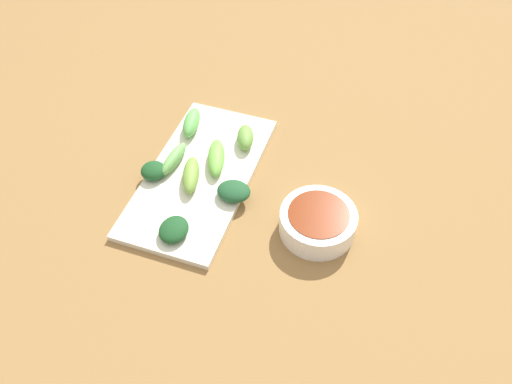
# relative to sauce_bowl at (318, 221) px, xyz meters

# --- Properties ---
(tabletop) EXTENTS (2.10, 2.10, 0.02)m
(tabletop) POSITION_rel_sauce_bowl_xyz_m (0.13, -0.03, -0.03)
(tabletop) COLOR olive
(tabletop) RESTS_ON ground
(sauce_bowl) EXTENTS (0.13, 0.13, 0.05)m
(sauce_bowl) POSITION_rel_sauce_bowl_xyz_m (0.00, 0.00, 0.00)
(sauce_bowl) COLOR white
(sauce_bowl) RESTS_ON tabletop
(serving_plate) EXTENTS (0.18, 0.37, 0.01)m
(serving_plate) POSITION_rel_sauce_bowl_xyz_m (0.24, -0.05, -0.02)
(serving_plate) COLOR silver
(serving_plate) RESTS_ON tabletop
(broccoli_stalk_0) EXTENTS (0.06, 0.10, 0.03)m
(broccoli_stalk_0) POSITION_rel_sauce_bowl_xyz_m (0.22, -0.08, 0.00)
(broccoli_stalk_0) COLOR #6CB545
(broccoli_stalk_0) RESTS_ON serving_plate
(broccoli_stalk_1) EXTENTS (0.04, 0.09, 0.03)m
(broccoli_stalk_1) POSITION_rel_sauce_bowl_xyz_m (0.30, -0.16, 0.00)
(broccoli_stalk_1) COLOR #5FB353
(broccoli_stalk_1) RESTS_ON serving_plate
(broccoli_leafy_2) EXTENTS (0.06, 0.06, 0.02)m
(broccoli_leafy_2) POSITION_rel_sauce_bowl_xyz_m (0.32, -0.02, -0.00)
(broccoli_leafy_2) COLOR #194920
(broccoli_leafy_2) RESTS_ON serving_plate
(broccoli_stalk_3) EXTENTS (0.05, 0.07, 0.03)m
(broccoli_stalk_3) POSITION_rel_sauce_bowl_xyz_m (0.18, -0.15, 0.00)
(broccoli_stalk_3) COLOR #689F41
(broccoli_stalk_3) RESTS_ON serving_plate
(broccoli_leafy_4) EXTENTS (0.06, 0.05, 0.02)m
(broccoli_leafy_4) POSITION_rel_sauce_bowl_xyz_m (0.16, -0.02, -0.00)
(broccoli_leafy_4) COLOR #1D4E29
(broccoli_leafy_4) RESTS_ON serving_plate
(broccoli_stalk_5) EXTENTS (0.03, 0.09, 0.03)m
(broccoli_stalk_5) POSITION_rel_sauce_bowl_xyz_m (0.29, -0.06, 0.00)
(broccoli_stalk_5) COLOR #6BAC58
(broccoli_stalk_5) RESTS_ON serving_plate
(broccoli_stalk_6) EXTENTS (0.06, 0.09, 0.03)m
(broccoli_stalk_6) POSITION_rel_sauce_bowl_xyz_m (0.25, -0.02, 0.00)
(broccoli_stalk_6) COLOR #73A03D
(broccoli_stalk_6) RESTS_ON serving_plate
(broccoli_leafy_7) EXTENTS (0.05, 0.06, 0.02)m
(broccoli_leafy_7) POSITION_rel_sauce_bowl_xyz_m (0.22, 0.09, -0.00)
(broccoli_leafy_7) COLOR #194821
(broccoli_leafy_7) RESTS_ON serving_plate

